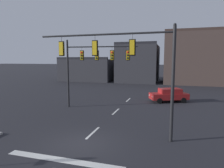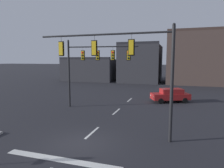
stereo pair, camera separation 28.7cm
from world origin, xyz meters
The scene contains 7 objects.
ground_plane centered at (0.00, 0.00, 0.00)m, with size 400.00×400.00×0.00m, color #232328.
stop_bar_paint centered at (0.00, -2.00, 0.00)m, with size 6.40×0.50×0.01m, color silver.
lane_centreline centered at (0.00, 2.00, 0.00)m, with size 0.16×26.40×0.01m.
signal_mast_near_side centered at (2.27, 2.05, 5.08)m, with size 9.09×0.42×7.16m.
signal_mast_far_side centered at (-2.90, 8.77, 4.91)m, with size 7.36×0.90×7.11m.
car_lot_nearside centered at (4.93, 14.23, 0.86)m, with size 4.75×3.42×1.61m.
building_row centered at (6.40, 36.13, 4.28)m, with size 48.79×11.74×10.96m.
Camera 1 is at (5.08, -10.52, 5.04)m, focal length 32.25 mm.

